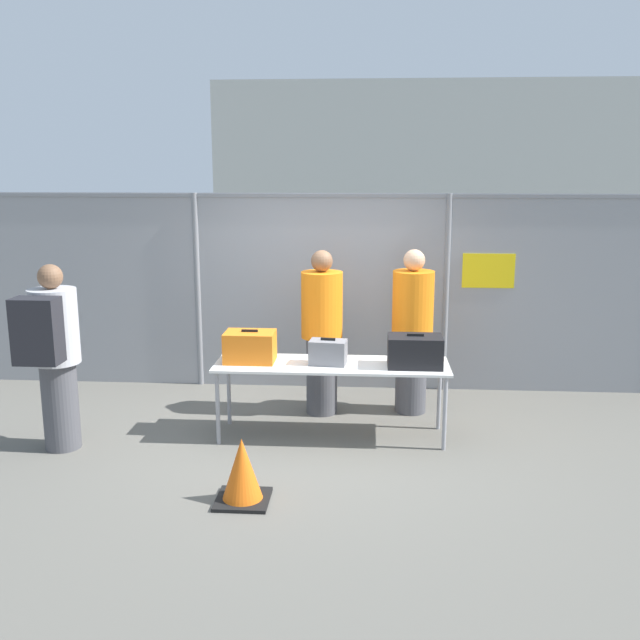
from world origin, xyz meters
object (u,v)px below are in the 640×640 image
Objects in this scene: suitcase_grey at (328,352)px; suitcase_black at (415,351)px; inspection_table at (332,369)px; security_worker_far at (412,329)px; traffic_cone at (242,472)px; utility_trailer at (384,314)px; security_worker_near at (322,330)px; traveler_hooded at (53,351)px; suitcase_orange at (250,347)px.

suitcase_grey is 0.72× the size of suitcase_black.
security_worker_far reaches higher than inspection_table.
traffic_cone is at bearing -113.57° from inspection_table.
security_worker_far is 3.34× the size of traffic_cone.
suitcase_grey is 0.10× the size of utility_trailer.
security_worker_far is 0.48× the size of utility_trailer.
security_worker_near is 1.00× the size of security_worker_far.
traveler_hooded is 3.61m from security_worker_far.
security_worker_near is (0.66, 0.67, 0.02)m from suitcase_orange.
utility_trailer is at bearing 81.43° from suitcase_grey.
traffic_cone is (-0.49, -2.15, -0.67)m from security_worker_near.
suitcase_black is 3.37m from traveler_hooded.
inspection_table is 0.74m from security_worker_near.
suitcase_orange is at bearing 177.47° from suitcase_black.
traffic_cone is at bearing 68.07° from security_worker_far.
traveler_hooded is at bearing 32.51° from security_worker_far.
suitcase_black is at bearing 131.98° from security_worker_near.
utility_trailer is (3.12, 4.63, -0.57)m from traveler_hooded.
suitcase_black is 4.18m from utility_trailer.
suitcase_grey reaches higher than traffic_cone.
security_worker_far is (0.02, 0.84, 0.02)m from suitcase_black.
inspection_table is 0.62× the size of utility_trailer.
suitcase_grey is 0.83m from suitcase_black.
utility_trailer is at bearing 71.16° from suitcase_orange.
security_worker_near reaches higher than traveler_hooded.
inspection_table is 4.27× the size of traffic_cone.
security_worker_near is 0.97m from security_worker_far.
security_worker_far is at bearing 44.08° from inspection_table.
utility_trailer is at bearing 77.60° from traffic_cone.
suitcase_black is at bearing -3.52° from inspection_table.
utility_trailer is (-0.21, 4.14, -0.50)m from suitcase_black.
suitcase_black reaches higher than suitcase_grey.
suitcase_black is at bearing -2.53° from suitcase_orange.
inspection_table is at bearing 66.43° from traffic_cone.
suitcase_orange reaches higher than suitcase_grey.
inspection_table is at bearing 176.48° from suitcase_black.
suitcase_grey is at bearing -3.34° from suitcase_orange.
suitcase_orange is 1.82m from traveler_hooded.
suitcase_grey is 1.19m from security_worker_far.
inspection_table is 4.39× the size of suitcase_black.
security_worker_near reaches higher than inspection_table.
traveler_hooded is at bearing -124.02° from utility_trailer.
suitcase_orange is 0.27× the size of security_worker_near.
security_worker_far is at bearing -85.92° from utility_trailer.
inspection_table is 1.65m from traffic_cone.
security_worker_far is (0.96, 0.10, 0.00)m from security_worker_near.
security_worker_far is 2.76m from traffic_cone.
traffic_cone is (-1.46, -2.25, -0.67)m from security_worker_far.
traveler_hooded reaches higher than utility_trailer.
security_worker_near reaches higher than utility_trailer.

